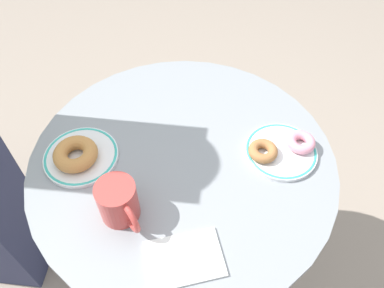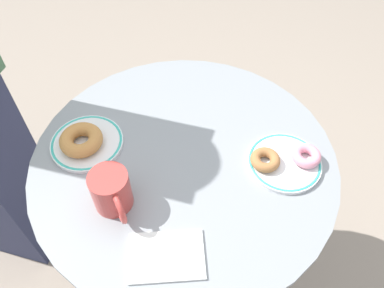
# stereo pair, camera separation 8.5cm
# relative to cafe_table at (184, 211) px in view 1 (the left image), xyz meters

# --- Properties ---
(ground_plane) EXTENTS (7.00, 7.00, 0.02)m
(ground_plane) POSITION_rel_cafe_table_xyz_m (0.00, 0.00, -0.51)
(ground_plane) COLOR gray
(cafe_table) EXTENTS (0.72, 0.72, 0.75)m
(cafe_table) POSITION_rel_cafe_table_xyz_m (0.00, 0.00, 0.00)
(cafe_table) COLOR gray
(cafe_table) RESTS_ON ground
(plate_left) EXTENTS (0.17, 0.17, 0.01)m
(plate_left) POSITION_rel_cafe_table_xyz_m (-0.23, 0.05, 0.26)
(plate_left) COLOR white
(plate_left) RESTS_ON cafe_table
(plate_right) EXTENTS (0.17, 0.17, 0.01)m
(plate_right) POSITION_rel_cafe_table_xyz_m (0.23, -0.03, 0.26)
(plate_right) COLOR white
(plate_right) RESTS_ON cafe_table
(donut_old_fashioned) EXTENTS (0.13, 0.13, 0.03)m
(donut_old_fashioned) POSITION_rel_cafe_table_xyz_m (-0.24, 0.04, 0.28)
(donut_old_fashioned) COLOR #BC7F42
(donut_old_fashioned) RESTS_ON plate_left
(donut_pink_frosted) EXTENTS (0.07, 0.07, 0.02)m
(donut_pink_frosted) POSITION_rel_cafe_table_xyz_m (0.28, -0.02, 0.27)
(donut_pink_frosted) COLOR pink
(donut_pink_frosted) RESTS_ON plate_right
(donut_cinnamon) EXTENTS (0.08, 0.08, 0.02)m
(donut_cinnamon) POSITION_rel_cafe_table_xyz_m (0.18, -0.03, 0.27)
(donut_cinnamon) COLOR #A36B3D
(donut_cinnamon) RESTS_ON plate_right
(paper_napkin) EXTENTS (0.15, 0.11, 0.01)m
(paper_napkin) POSITION_rel_cafe_table_xyz_m (-0.04, -0.24, 0.25)
(paper_napkin) COLOR white
(paper_napkin) RESTS_ON cafe_table
(coffee_mug) EXTENTS (0.08, 0.12, 0.09)m
(coffee_mug) POSITION_rel_cafe_table_xyz_m (-0.15, -0.12, 0.30)
(coffee_mug) COLOR #B73D38
(coffee_mug) RESTS_ON cafe_table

